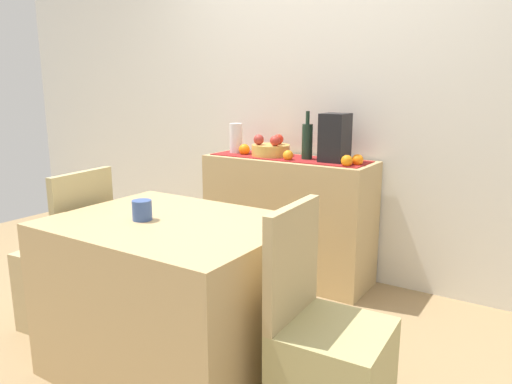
% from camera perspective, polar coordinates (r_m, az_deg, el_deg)
% --- Properties ---
extents(ground_plane, '(6.40, 6.40, 0.02)m').
position_cam_1_polar(ground_plane, '(2.77, -3.32, -16.66)').
color(ground_plane, '#987C54').
rests_on(ground_plane, ground).
extents(room_wall_rear, '(6.40, 0.06, 2.70)m').
position_cam_1_polar(room_wall_rear, '(3.44, 8.34, 12.56)').
color(room_wall_rear, silver).
rests_on(room_wall_rear, ground).
extents(sideboard_console, '(1.18, 0.42, 0.85)m').
position_cam_1_polar(sideboard_console, '(3.40, 3.76, -3.11)').
color(sideboard_console, tan).
rests_on(sideboard_console, ground).
extents(table_runner, '(1.11, 0.32, 0.01)m').
position_cam_1_polar(table_runner, '(3.31, 3.87, 4.07)').
color(table_runner, maroon).
rests_on(table_runner, sideboard_console).
extents(fruit_bowl, '(0.27, 0.27, 0.08)m').
position_cam_1_polar(fruit_bowl, '(3.37, 1.76, 4.97)').
color(fruit_bowl, gold).
rests_on(fruit_bowl, table_runner).
extents(apple_front, '(0.07, 0.07, 0.07)m').
position_cam_1_polar(apple_front, '(3.29, 2.27, 6.07)').
color(apple_front, red).
rests_on(apple_front, fruit_bowl).
extents(apple_left, '(0.07, 0.07, 0.07)m').
position_cam_1_polar(apple_left, '(3.36, 0.33, 6.22)').
color(apple_left, '#A6322B').
rests_on(apple_left, fruit_bowl).
extents(apple_rear, '(0.07, 0.07, 0.07)m').
position_cam_1_polar(apple_rear, '(3.38, 2.67, 6.25)').
color(apple_rear, red).
rests_on(apple_rear, fruit_bowl).
extents(wine_bottle, '(0.07, 0.07, 0.32)m').
position_cam_1_polar(wine_bottle, '(3.23, 6.08, 6.03)').
color(wine_bottle, '#1C3122').
rests_on(wine_bottle, sideboard_console).
extents(coffee_maker, '(0.16, 0.18, 0.31)m').
position_cam_1_polar(coffee_maker, '(3.14, 9.32, 6.32)').
color(coffee_maker, black).
rests_on(coffee_maker, sideboard_console).
extents(ceramic_vase, '(0.09, 0.09, 0.22)m').
position_cam_1_polar(ceramic_vase, '(3.53, -2.37, 6.35)').
color(ceramic_vase, silver).
rests_on(ceramic_vase, sideboard_console).
extents(orange_loose_mid, '(0.07, 0.07, 0.07)m').
position_cam_1_polar(orange_loose_mid, '(3.05, 11.93, 3.73)').
color(orange_loose_mid, orange).
rests_on(orange_loose_mid, sideboard_console).
extents(orange_loose_far, '(0.07, 0.07, 0.07)m').
position_cam_1_polar(orange_loose_far, '(2.99, 10.70, 3.64)').
color(orange_loose_far, orange).
rests_on(orange_loose_far, sideboard_console).
extents(orange_loose_end, '(0.08, 0.08, 0.08)m').
position_cam_1_polar(orange_loose_end, '(3.45, -1.39, 5.05)').
color(orange_loose_end, orange).
rests_on(orange_loose_end, sideboard_console).
extents(orange_loose_near_bowl, '(0.07, 0.07, 0.07)m').
position_cam_1_polar(orange_loose_near_bowl, '(3.19, 3.81, 4.34)').
color(orange_loose_near_bowl, orange).
rests_on(orange_loose_near_bowl, sideboard_console).
extents(dining_table, '(1.07, 0.82, 0.74)m').
position_cam_1_polar(dining_table, '(2.34, -9.75, -12.09)').
color(dining_table, tan).
rests_on(dining_table, ground).
extents(coffee_cup, '(0.09, 0.09, 0.09)m').
position_cam_1_polar(coffee_cup, '(2.24, -13.34, -2.10)').
color(coffee_cup, '#375293').
rests_on(coffee_cup, dining_table).
extents(chair_near_window, '(0.44, 0.44, 0.90)m').
position_cam_1_polar(chair_near_window, '(2.94, -21.34, -9.75)').
color(chair_near_window, tan).
rests_on(chair_near_window, ground).
extents(chair_by_corner, '(0.42, 0.42, 0.90)m').
position_cam_1_polar(chair_by_corner, '(2.00, 8.61, -20.06)').
color(chair_by_corner, tan).
rests_on(chair_by_corner, ground).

